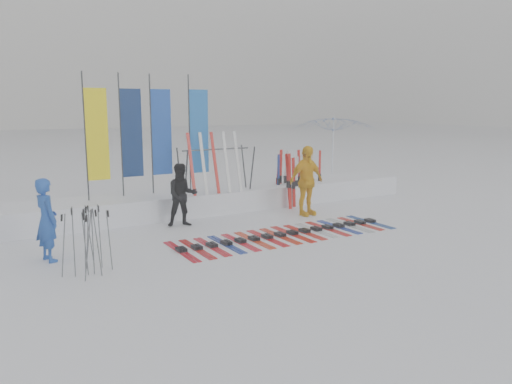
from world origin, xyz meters
TOP-DOWN VIEW (x-y plane):
  - ground at (0.00, 0.00)m, footprint 120.00×120.00m
  - snow_bank at (0.00, 4.60)m, footprint 14.00×1.60m
  - person_blue at (-4.28, 1.87)m, footprint 0.53×0.67m
  - person_black at (-0.97, 3.21)m, footprint 0.88×0.75m
  - person_yellow at (2.42, 2.68)m, footprint 1.16×0.58m
  - tent_canopy at (6.27, 6.25)m, footprint 3.26×3.31m
  - ski_row at (0.74, 1.14)m, footprint 5.36×1.69m
  - pole_cluster at (-3.77, 0.72)m, footprint 0.89×0.91m
  - feather_flags at (-1.29, 4.76)m, footprint 3.37×0.22m
  - ski_rack at (0.45, 4.20)m, footprint 2.04×0.80m
  - upright_skis at (3.00, 4.14)m, footprint 1.75×1.10m

SIDE VIEW (x-z plane):
  - ground at x=0.00m, z-range 0.00..0.00m
  - ski_row at x=0.74m, z-range 0.00..0.07m
  - snow_bank at x=0.00m, z-range 0.00..0.60m
  - pole_cluster at x=-3.77m, z-range -0.03..1.22m
  - upright_skis at x=3.00m, z-range -0.05..1.61m
  - person_black at x=-0.97m, z-range 0.00..1.57m
  - person_blue at x=-4.28m, z-range 0.00..1.62m
  - person_yellow at x=2.42m, z-range 0.00..1.91m
  - tent_canopy at x=6.27m, z-range 0.00..2.66m
  - ski_rack at x=0.45m, z-range 0.77..2.00m
  - feather_flags at x=-1.29m, z-range 0.64..3.84m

